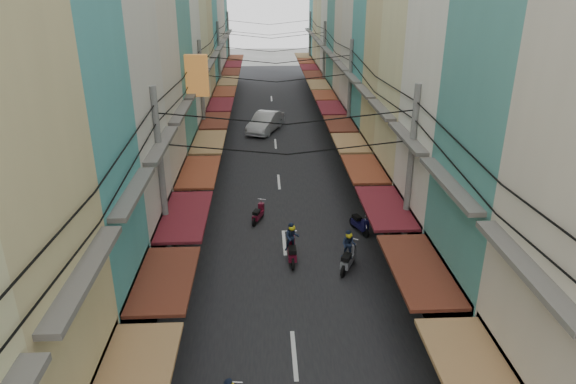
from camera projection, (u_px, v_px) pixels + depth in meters
name	position (u px, v px, depth m)	size (l,w,h in m)	color
ground	(291.00, 319.00, 19.22)	(160.00, 160.00, 0.00)	#61605C
road	(276.00, 152.00, 37.65)	(10.00, 80.00, 0.02)	black
sidewalk_left	(187.00, 153.00, 37.35)	(3.00, 80.00, 0.06)	gray
sidewalk_right	(364.00, 150.00, 37.94)	(3.00, 80.00, 0.06)	gray
building_row_left	(143.00, 15.00, 30.36)	(7.80, 67.67, 23.70)	silver
building_row_right	(407.00, 21.00, 31.11)	(7.80, 68.98, 22.59)	teal
utility_poles	(278.00, 73.00, 30.52)	(10.20, 66.13, 8.20)	slate
white_car	(265.00, 132.00, 42.68)	(5.67, 2.22, 2.00)	#B8B8BC
bicycle	(518.00, 369.00, 16.79)	(0.54, 1.43, 0.98)	black
moving_scooters	(304.00, 270.00, 21.39)	(6.17, 15.14, 1.90)	black
pedestrians	(187.00, 305.00, 18.25)	(14.46, 20.13, 2.26)	#2C222D
market_umbrella	(538.00, 321.00, 15.29)	(2.55, 2.55, 2.69)	#B2B2B7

